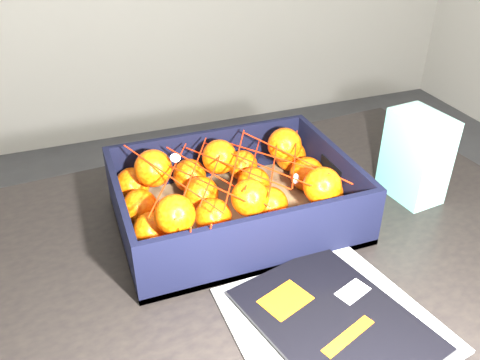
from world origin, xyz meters
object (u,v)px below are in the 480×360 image
object	(u,v)px
magazine_stack	(331,323)
retail_carton	(416,156)
produce_crate	(235,204)
table	(257,280)

from	to	relation	value
magazine_stack	retail_carton	size ratio (longest dim) A/B	1.74
produce_crate	retail_carton	xyz separation A→B (m)	(0.38, -0.04, 0.06)
produce_crate	magazine_stack	bearing A→B (deg)	-82.02
table	retail_carton	xyz separation A→B (m)	(0.36, 0.04, 0.19)
table	produce_crate	distance (m)	0.16
produce_crate	retail_carton	world-z (taller)	retail_carton
magazine_stack	retail_carton	bearing A→B (deg)	38.43
magazine_stack	produce_crate	distance (m)	0.32
produce_crate	retail_carton	distance (m)	0.39
table	produce_crate	bearing A→B (deg)	102.80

